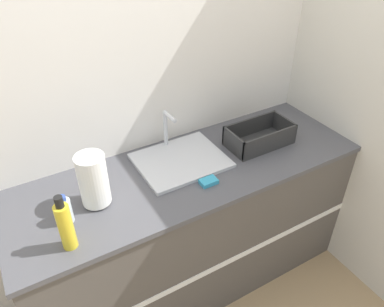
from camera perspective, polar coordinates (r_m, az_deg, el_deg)
The scene contains 9 objects.
wall_back at distance 2.12m, azimuth -5.14°, elevation 10.82°, with size 4.36×0.06×2.60m.
wall_right at distance 2.46m, azimuth 21.02°, elevation 12.14°, with size 0.06×2.64×2.60m.
counter_cabinet at distance 2.36m, azimuth -0.25°, elevation -11.21°, with size 1.98×0.67×0.93m.
sink at distance 2.09m, azimuth -1.83°, elevation -0.82°, with size 0.48×0.39×0.25m.
paper_towel_roll at distance 1.80m, azimuth -14.81°, elevation -3.96°, with size 0.14×0.14×0.27m.
dish_rack at distance 2.25m, azimuth 10.20°, elevation 2.44°, with size 0.39×0.21×0.12m.
bottle_clear at distance 1.80m, azimuth -18.81°, elevation -8.21°, with size 0.06×0.06×0.15m.
bottle_yellow at distance 1.64m, azimuth -18.73°, elevation -10.35°, with size 0.06×0.06×0.28m.
sponge at distance 1.94m, azimuth 2.54°, elevation -4.29°, with size 0.09×0.06×0.02m.
Camera 1 is at (-0.81, -1.09, 2.17)m, focal length 35.00 mm.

